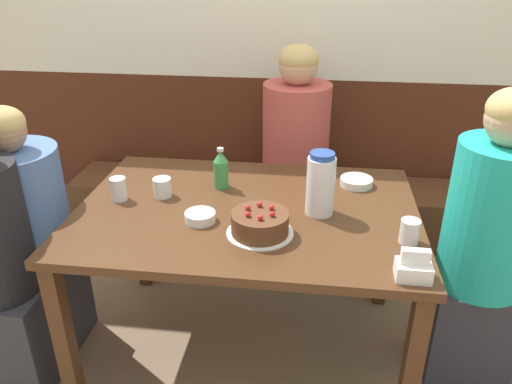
# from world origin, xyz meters

# --- Properties ---
(ground_plane) EXTENTS (12.00, 12.00, 0.00)m
(ground_plane) POSITION_xyz_m (0.00, 0.00, 0.00)
(ground_plane) COLOR #846B51
(back_wall) EXTENTS (4.80, 0.04, 2.50)m
(back_wall) POSITION_xyz_m (0.00, 1.05, 1.25)
(back_wall) COLOR #4C2314
(back_wall) RESTS_ON ground_plane
(bench_seat) EXTENTS (2.27, 0.38, 0.46)m
(bench_seat) POSITION_xyz_m (0.00, 0.83, 0.23)
(bench_seat) COLOR #56331E
(bench_seat) RESTS_ON ground_plane
(dining_table) EXTENTS (1.36, 0.95, 0.73)m
(dining_table) POSITION_xyz_m (0.00, 0.00, 0.64)
(dining_table) COLOR #4C2D19
(dining_table) RESTS_ON ground_plane
(birthday_cake) EXTENTS (0.25, 0.25, 0.10)m
(birthday_cake) POSITION_xyz_m (0.08, -0.19, 0.77)
(birthday_cake) COLOR white
(birthday_cake) RESTS_ON dining_table
(water_pitcher) EXTENTS (0.11, 0.11, 0.25)m
(water_pitcher) POSITION_xyz_m (0.29, 0.00, 0.85)
(water_pitcher) COLOR white
(water_pitcher) RESTS_ON dining_table
(soju_bottle) EXTENTS (0.06, 0.06, 0.18)m
(soju_bottle) POSITION_xyz_m (-0.14, 0.18, 0.81)
(soju_bottle) COLOR #388E4C
(soju_bottle) RESTS_ON dining_table
(napkin_holder) EXTENTS (0.11, 0.08, 0.11)m
(napkin_holder) POSITION_xyz_m (0.58, -0.40, 0.77)
(napkin_holder) COLOR white
(napkin_holder) RESTS_ON dining_table
(bowl_soup_white) EXTENTS (0.12, 0.12, 0.04)m
(bowl_soup_white) POSITION_xyz_m (-0.16, -0.13, 0.75)
(bowl_soup_white) COLOR white
(bowl_soup_white) RESTS_ON dining_table
(bowl_rice_small) EXTENTS (0.14, 0.14, 0.03)m
(bowl_rice_small) POSITION_xyz_m (0.44, 0.28, 0.75)
(bowl_rice_small) COLOR white
(bowl_rice_small) RESTS_ON dining_table
(glass_water_tall) EXTENTS (0.07, 0.07, 0.09)m
(glass_water_tall) POSITION_xyz_m (0.60, -0.18, 0.77)
(glass_water_tall) COLOR silver
(glass_water_tall) RESTS_ON dining_table
(glass_tumbler_short) EXTENTS (0.08, 0.08, 0.08)m
(glass_tumbler_short) POSITION_xyz_m (-0.37, 0.06, 0.77)
(glass_tumbler_short) COLOR silver
(glass_tumbler_short) RESTS_ON dining_table
(glass_shot_small) EXTENTS (0.06, 0.06, 0.10)m
(glass_shot_small) POSITION_xyz_m (-0.53, 0.01, 0.78)
(glass_shot_small) COLOR silver
(glass_shot_small) RESTS_ON dining_table
(person_teal_shirt) EXTENTS (0.34, 0.34, 1.24)m
(person_teal_shirt) POSITION_xyz_m (0.94, 0.01, 0.61)
(person_teal_shirt) COLOR #33333D
(person_teal_shirt) RESTS_ON ground_plane
(person_pale_blue_shirt) EXTENTS (0.37, 0.37, 1.13)m
(person_pale_blue_shirt) POSITION_xyz_m (-0.94, -0.06, 0.55)
(person_pale_blue_shirt) COLOR #33333D
(person_pale_blue_shirt) RESTS_ON ground_plane
(person_grey_tee) EXTENTS (0.35, 0.35, 1.25)m
(person_grey_tee) POSITION_xyz_m (0.15, 0.73, 0.61)
(person_grey_tee) COLOR #33333D
(person_grey_tee) RESTS_ON ground_plane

